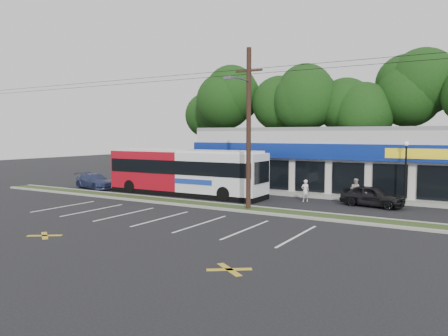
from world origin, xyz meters
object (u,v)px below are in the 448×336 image
object	(u,v)px
lamp_post	(406,165)
pedestrian_a	(305,191)
utility_pole	(246,123)
pedestrian_b	(355,189)
metrobus	(185,171)
car_blue	(95,181)
car_dark	(372,196)
car_silver	(145,179)

from	to	relation	value
lamp_post	pedestrian_a	world-z (taller)	lamp_post
utility_pole	pedestrian_b	bearing A→B (deg)	57.15
metrobus	pedestrian_b	size ratio (longest dim) A/B	8.32
car_blue	pedestrian_b	xyz separation A→B (m)	(21.18, 4.81, 0.14)
utility_pole	pedestrian_b	distance (m)	10.13
car_blue	car_dark	bearing A→B (deg)	-69.63
lamp_post	car_silver	world-z (taller)	lamp_post
car_dark	car_blue	bearing A→B (deg)	106.54
utility_pole	lamp_post	distance (m)	11.67
metrobus	pedestrian_b	distance (m)	12.76
utility_pole	car_dark	world-z (taller)	utility_pole
pedestrian_a	pedestrian_b	world-z (taller)	pedestrian_b
car_silver	pedestrian_b	world-z (taller)	pedestrian_b
lamp_post	metrobus	size ratio (longest dim) A/B	0.32
car_dark	pedestrian_b	bearing A→B (deg)	47.03
car_dark	car_silver	world-z (taller)	car_silver
car_blue	pedestrian_b	world-z (taller)	pedestrian_b
car_dark	car_blue	world-z (taller)	car_dark
pedestrian_a	car_silver	bearing A→B (deg)	-46.41
metrobus	pedestrian_b	xyz separation A→B (m)	(12.07, 4.00, -1.08)
metrobus	pedestrian_a	bearing A→B (deg)	8.67
lamp_post	car_silver	size ratio (longest dim) A/B	0.97
car_blue	pedestrian_a	bearing A→B (deg)	-69.07
lamp_post	car_dark	distance (m)	3.56
utility_pole	pedestrian_b	xyz separation A→B (m)	(4.89, 7.57, -4.62)
car_dark	pedestrian_b	world-z (taller)	pedestrian_b
metrobus	pedestrian_a	distance (m)	9.41
utility_pole	car_silver	distance (m)	15.52
utility_pole	metrobus	size ratio (longest dim) A/B	3.80
car_dark	utility_pole	bearing A→B (deg)	139.57
metrobus	car_blue	size ratio (longest dim) A/B	2.93
utility_pole	car_blue	distance (m)	17.19
utility_pole	pedestrian_a	size ratio (longest dim) A/B	31.97
car_dark	pedestrian_b	xyz separation A→B (m)	(-1.64, 2.16, 0.10)
utility_pole	metrobus	world-z (taller)	utility_pole
lamp_post	car_silver	bearing A→B (deg)	-175.25
metrobus	car_blue	bearing A→B (deg)	-175.48
car_silver	pedestrian_b	xyz separation A→B (m)	(18.38, 1.50, 0.07)
utility_pole	pedestrian_a	world-z (taller)	utility_pole
car_silver	pedestrian_a	world-z (taller)	pedestrian_a
car_silver	pedestrian_b	bearing A→B (deg)	-85.74
utility_pole	car_dark	xyz separation A→B (m)	(6.53, 5.41, -4.72)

